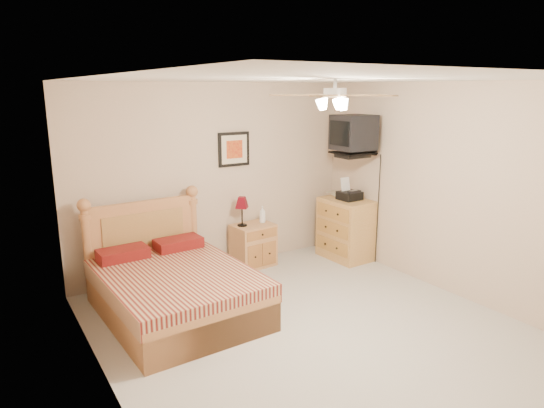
{
  "coord_description": "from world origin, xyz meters",
  "views": [
    {
      "loc": [
        -2.76,
        -3.57,
        2.41
      ],
      "look_at": [
        0.04,
        0.9,
        1.16
      ],
      "focal_mm": 32.0,
      "sensor_mm": 36.0,
      "label": 1
    }
  ],
  "objects": [
    {
      "name": "wall_back",
      "position": [
        0.0,
        2.25,
        1.25
      ],
      "size": [
        4.0,
        0.04,
        2.5
      ],
      "primitive_type": "cube",
      "color": "#C3A98F",
      "rests_on": "ground"
    },
    {
      "name": "framed_picture",
      "position": [
        0.27,
        2.23,
        1.62
      ],
      "size": [
        0.46,
        0.04,
        0.46
      ],
      "primitive_type": "cube",
      "color": "black",
      "rests_on": "wall_back"
    },
    {
      "name": "magazine_lower",
      "position": [
        1.69,
        1.83,
        0.89
      ],
      "size": [
        0.24,
        0.29,
        0.02
      ],
      "primitive_type": "imported",
      "rotation": [
        0.0,
        0.0,
        -0.23
      ],
      "color": "beige",
      "rests_on": "dresser"
    },
    {
      "name": "magazine_upper",
      "position": [
        1.71,
        1.84,
        0.91
      ],
      "size": [
        0.28,
        0.33,
        0.02
      ],
      "primitive_type": "imported",
      "rotation": [
        0.0,
        0.0,
        0.32
      ],
      "color": "gray",
      "rests_on": "magazine_lower"
    },
    {
      "name": "wall_right",
      "position": [
        2.0,
        0.0,
        1.25
      ],
      "size": [
        0.04,
        4.5,
        2.5
      ],
      "primitive_type": "cube",
      "color": "#C3A98F",
      "rests_on": "ground"
    },
    {
      "name": "table_lamp",
      "position": [
        0.27,
        2.03,
        0.8
      ],
      "size": [
        0.23,
        0.23,
        0.4
      ],
      "primitive_type": null,
      "rotation": [
        0.0,
        0.0,
        0.06
      ],
      "color": "#600611",
      "rests_on": "nightstand"
    },
    {
      "name": "fax_machine",
      "position": [
        1.75,
        1.55,
        1.03
      ],
      "size": [
        0.3,
        0.32,
        0.31
      ],
      "primitive_type": null,
      "rotation": [
        0.0,
        0.0,
        0.05
      ],
      "color": "black",
      "rests_on": "dresser"
    },
    {
      "name": "ceiling_fan",
      "position": [
        0.0,
        -0.2,
        2.36
      ],
      "size": [
        1.14,
        1.14,
        0.28
      ],
      "primitive_type": null,
      "color": "white",
      "rests_on": "ceiling"
    },
    {
      "name": "bed",
      "position": [
        -1.04,
        1.12,
        0.61
      ],
      "size": [
        1.51,
        1.94,
        1.22
      ],
      "primitive_type": null,
      "rotation": [
        0.0,
        0.0,
        0.04
      ],
      "color": "#B87744",
      "rests_on": "ground"
    },
    {
      "name": "floor",
      "position": [
        0.0,
        0.0,
        0.0
      ],
      "size": [
        4.5,
        4.5,
        0.0
      ],
      "primitive_type": "plane",
      "color": "#ADA79C",
      "rests_on": "ground"
    },
    {
      "name": "nightstand",
      "position": [
        0.43,
        2.0,
        0.3
      ],
      "size": [
        0.59,
        0.46,
        0.59
      ],
      "primitive_type": "cube",
      "rotation": [
        0.0,
        0.0,
        0.1
      ],
      "color": "tan",
      "rests_on": "ground"
    },
    {
      "name": "ceiling",
      "position": [
        0.0,
        0.0,
        2.5
      ],
      "size": [
        4.0,
        4.5,
        0.04
      ],
      "primitive_type": "cube",
      "color": "white",
      "rests_on": "ground"
    },
    {
      "name": "lotion_bottle",
      "position": [
        0.59,
        2.02,
        0.71
      ],
      "size": [
        0.12,
        0.12,
        0.23
      ],
      "primitive_type": "imported",
      "rotation": [
        0.0,
        0.0,
        -0.34
      ],
      "color": "white",
      "rests_on": "nightstand"
    },
    {
      "name": "dresser",
      "position": [
        1.73,
        1.57,
        0.44
      ],
      "size": [
        0.54,
        0.76,
        0.88
      ],
      "primitive_type": "cube",
      "rotation": [
        0.0,
        0.0,
        0.03
      ],
      "color": "#AD7B35",
      "rests_on": "ground"
    },
    {
      "name": "wall_tv",
      "position": [
        1.75,
        1.34,
        1.81
      ],
      "size": [
        0.56,
        0.46,
        0.58
      ],
      "primitive_type": null,
      "color": "black",
      "rests_on": "wall_right"
    },
    {
      "name": "wall_left",
      "position": [
        -2.0,
        0.0,
        1.25
      ],
      "size": [
        0.04,
        4.5,
        2.5
      ],
      "primitive_type": "cube",
      "color": "#C3A98F",
      "rests_on": "ground"
    }
  ]
}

